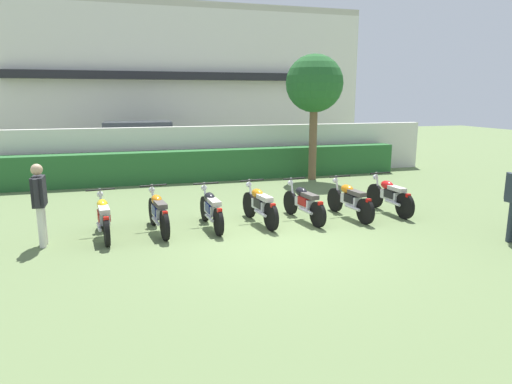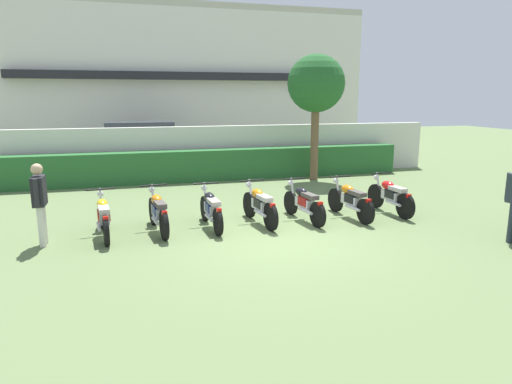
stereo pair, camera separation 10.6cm
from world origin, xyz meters
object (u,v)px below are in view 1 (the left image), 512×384
object	(u,v)px
tree_near_inspector	(314,85)
motorcycle_in_row_1	(158,212)
motorcycle_in_row_4	(304,202)
motorcycle_in_row_6	(390,195)
parked_car	(143,145)
motorcycle_in_row_0	(104,217)
inspector_person	(39,198)
motorcycle_in_row_2	(211,209)
motorcycle_in_row_3	(260,205)
motorcycle_in_row_5	(350,200)

from	to	relation	value
tree_near_inspector	motorcycle_in_row_1	bearing A→B (deg)	-139.08
motorcycle_in_row_4	motorcycle_in_row_6	distance (m)	2.36
parked_car	tree_near_inspector	distance (m)	7.66
motorcycle_in_row_0	motorcycle_in_row_4	size ratio (longest dim) A/B	0.97
tree_near_inspector	motorcycle_in_row_0	xyz separation A→B (m)	(-6.93, -5.10, -2.84)
parked_car	inspector_person	bearing A→B (deg)	-101.13
motorcycle_in_row_2	motorcycle_in_row_3	bearing A→B (deg)	-92.80
parked_car	inspector_person	world-z (taller)	parked_car
motorcycle_in_row_0	motorcycle_in_row_2	world-z (taller)	motorcycle_in_row_0
motorcycle_in_row_5	motorcycle_in_row_1	bearing A→B (deg)	82.64
motorcycle_in_row_0	motorcycle_in_row_3	world-z (taller)	motorcycle_in_row_3
motorcycle_in_row_3	motorcycle_in_row_6	world-z (taller)	motorcycle_in_row_6
parked_car	motorcycle_in_row_1	world-z (taller)	parked_car
motorcycle_in_row_6	inspector_person	world-z (taller)	inspector_person
motorcycle_in_row_3	parked_car	bearing A→B (deg)	5.04
parked_car	motorcycle_in_row_5	size ratio (longest dim) A/B	2.41
tree_near_inspector	inspector_person	world-z (taller)	tree_near_inspector
motorcycle_in_row_6	parked_car	bearing A→B (deg)	26.31
inspector_person	motorcycle_in_row_0	bearing A→B (deg)	10.80
motorcycle_in_row_5	inspector_person	size ratio (longest dim) A/B	1.15
tree_near_inspector	inspector_person	xyz separation A→B (m)	(-8.07, -5.32, -2.32)
motorcycle_in_row_3	inspector_person	bearing A→B (deg)	86.35
motorcycle_in_row_3	inspector_person	distance (m)	4.62
tree_near_inspector	motorcycle_in_row_2	distance (m)	7.40
tree_near_inspector	motorcycle_in_row_1	distance (m)	8.18
motorcycle_in_row_1	motorcycle_in_row_3	bearing A→B (deg)	-96.56
motorcycle_in_row_0	motorcycle_in_row_2	bearing A→B (deg)	-94.33
motorcycle_in_row_3	inspector_person	size ratio (longest dim) A/B	1.12
motorcycle_in_row_4	motorcycle_in_row_6	xyz separation A→B (m)	(2.36, 0.05, 0.01)
motorcycle_in_row_0	motorcycle_in_row_4	world-z (taller)	motorcycle_in_row_0
parked_car	motorcycle_in_row_1	xyz separation A→B (m)	(-0.18, -9.66, -0.48)
motorcycle_in_row_0	motorcycle_in_row_6	world-z (taller)	motorcycle_in_row_6
motorcycle_in_row_1	motorcycle_in_row_4	xyz separation A→B (m)	(3.40, -0.02, -0.01)
motorcycle_in_row_5	inspector_person	xyz separation A→B (m)	(-6.85, -0.21, 0.52)
motorcycle_in_row_1	inspector_person	world-z (taller)	inspector_person
tree_near_inspector	motorcycle_in_row_4	bearing A→B (deg)	-115.49
motorcycle_in_row_3	motorcycle_in_row_5	distance (m)	2.27
parked_car	motorcycle_in_row_2	xyz separation A→B (m)	(0.99, -9.66, -0.49)
motorcycle_in_row_3	motorcycle_in_row_4	size ratio (longest dim) A/B	0.98
tree_near_inspector	motorcycle_in_row_6	distance (m)	5.74
motorcycle_in_row_2	inspector_person	size ratio (longest dim) A/B	1.12
motorcycle_in_row_2	motorcycle_in_row_0	bearing A→B (deg)	88.56
tree_near_inspector	motorcycle_in_row_3	size ratio (longest dim) A/B	2.35
tree_near_inspector	motorcycle_in_row_2	world-z (taller)	tree_near_inspector
inspector_person	motorcycle_in_row_2	bearing A→B (deg)	4.86
motorcycle_in_row_4	motorcycle_in_row_5	xyz separation A→B (m)	(1.18, -0.07, 0.00)
motorcycle_in_row_1	motorcycle_in_row_5	distance (m)	4.58
parked_car	motorcycle_in_row_3	bearing A→B (deg)	-74.83
tree_near_inspector	motorcycle_in_row_3	bearing A→B (deg)	-124.83
inspector_person	motorcycle_in_row_5	bearing A→B (deg)	1.74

